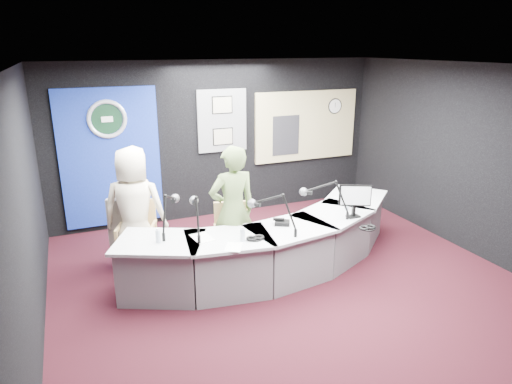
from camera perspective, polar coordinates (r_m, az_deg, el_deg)
name	(u,v)px	position (r m, az deg, el deg)	size (l,w,h in m)	color
ground	(293,287)	(6.14, 4.69, -11.74)	(6.00, 6.00, 0.00)	black
ceiling	(300,67)	(5.35, 5.47, 15.33)	(6.00, 6.00, 0.02)	silver
wall_back	(219,140)	(8.28, -4.59, 6.49)	(6.00, 0.02, 2.80)	black
wall_front	(511,312)	(3.44, 29.27, -12.96)	(6.00, 0.02, 2.80)	black
wall_left	(24,220)	(5.03, -27.02, -3.11)	(0.02, 6.00, 2.80)	black
wall_right	(479,162)	(7.43, 26.10, 3.36)	(0.02, 6.00, 2.80)	black
broadcast_desk	(273,245)	(6.39, 2.12, -6.68)	(4.50, 1.90, 0.75)	#B5B8B9
backdrop_panel	(111,158)	(7.92, -17.70, 4.05)	(1.60, 0.05, 2.30)	navy
agency_seal	(107,119)	(7.76, -18.12, 8.64)	(0.63, 0.63, 0.07)	silver
seal_center	(107,119)	(7.77, -18.13, 8.65)	(0.48, 0.48, 0.01)	black
pinboard	(222,121)	(8.20, -4.25, 8.87)	(0.90, 0.04, 1.10)	slate
framed_photo_upper	(222,105)	(8.14, -4.23, 10.79)	(0.34, 0.02, 0.27)	gray
framed_photo_lower	(223,137)	(8.23, -4.14, 6.92)	(0.34, 0.02, 0.27)	gray
booth_window_frame	(306,126)	(8.91, 6.31, 8.23)	(2.12, 0.06, 1.32)	tan
booth_glow	(307,126)	(8.90, 6.34, 8.22)	(2.00, 0.02, 1.20)	#FFCCA1
equipment_rack	(286,135)	(8.71, 3.75, 7.07)	(0.55, 0.02, 0.75)	black
wall_clock	(335,106)	(9.14, 9.84, 10.54)	(0.28, 0.28, 0.01)	white
armchair_left	(137,236)	(6.62, -14.66, -5.33)	(0.55, 0.55, 0.98)	tan
armchair_right	(233,239)	(6.31, -2.87, -5.87)	(0.55, 0.55, 0.98)	tan
draped_jacket	(126,222)	(6.77, -15.96, -3.68)	(0.50, 0.10, 0.70)	slate
person_man	(135,209)	(6.48, -14.94, -2.12)	(0.86, 0.56, 1.76)	beige
person_woman	(233,211)	(6.16, -2.93, -2.37)	(0.66, 0.43, 1.80)	#536937
computer_monitor	(355,195)	(6.39, 12.23, -0.40)	(0.43, 0.03, 0.29)	black
desk_phone	(282,223)	(6.10, 3.31, -3.86)	(0.20, 0.16, 0.05)	black
headphones_near	(367,228)	(6.13, 13.76, -4.34)	(0.22, 0.22, 0.04)	black
headphones_far	(255,238)	(5.64, -0.09, -5.77)	(0.19, 0.19, 0.03)	black
paper_stack	(202,238)	(5.73, -6.75, -5.68)	(0.22, 0.31, 0.00)	white
notepad	(234,247)	(5.45, -2.82, -6.88)	(0.19, 0.27, 0.00)	white
boom_mic_a	(169,209)	(5.88, -10.79, -2.12)	(0.41, 0.67, 0.60)	black
boom_mic_b	(196,211)	(5.76, -7.50, -2.40)	(0.23, 0.73, 0.60)	black
boom_mic_c	(273,210)	(5.75, 2.19, -2.29)	(0.51, 0.60, 0.60)	black
boom_mic_d	(326,196)	(6.33, 8.70, -0.56)	(0.60, 0.51, 0.60)	black
water_bottles	(266,223)	(5.92, 1.31, -3.84)	(2.82, 0.53, 0.18)	silver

